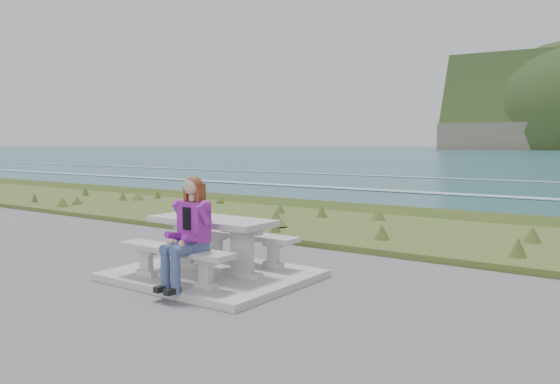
{
  "coord_description": "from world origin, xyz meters",
  "views": [
    {
      "loc": [
        5.11,
        -5.51,
        1.86
      ],
      "look_at": [
        0.3,
        1.2,
        1.14
      ],
      "focal_mm": 35.0,
      "sensor_mm": 36.0,
      "label": 1
    }
  ],
  "objects_px": {
    "picnic_table": "(212,230)",
    "bench_seaward": "(244,239)",
    "bench_landward": "(175,255)",
    "seated_woman": "(185,247)"
  },
  "relations": [
    {
      "from": "picnic_table",
      "to": "bench_landward",
      "type": "xyz_separation_m",
      "value": [
        0.0,
        -0.7,
        -0.23
      ]
    },
    {
      "from": "picnic_table",
      "to": "bench_seaward",
      "type": "relative_size",
      "value": 1.0
    },
    {
      "from": "bench_landward",
      "to": "picnic_table",
      "type": "bearing_deg",
      "value": 90.0
    },
    {
      "from": "bench_landward",
      "to": "seated_woman",
      "type": "relative_size",
      "value": 1.32
    },
    {
      "from": "picnic_table",
      "to": "bench_seaward",
      "type": "xyz_separation_m",
      "value": [
        0.0,
        0.7,
        -0.23
      ]
    },
    {
      "from": "bench_landward",
      "to": "seated_woman",
      "type": "distance_m",
      "value": 0.38
    },
    {
      "from": "bench_seaward",
      "to": "seated_woman",
      "type": "distance_m",
      "value": 1.57
    },
    {
      "from": "picnic_table",
      "to": "bench_seaward",
      "type": "height_order",
      "value": "picnic_table"
    },
    {
      "from": "bench_landward",
      "to": "bench_seaward",
      "type": "height_order",
      "value": "same"
    },
    {
      "from": "picnic_table",
      "to": "seated_woman",
      "type": "height_order",
      "value": "seated_woman"
    }
  ]
}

